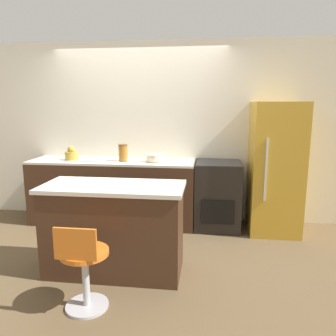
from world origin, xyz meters
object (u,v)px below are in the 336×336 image
at_px(oven_range, 217,195).
at_px(refrigerator, 275,168).
at_px(kettle, 71,154).
at_px(mixing_bowl, 155,158).
at_px(stool_chair, 84,268).

bearing_deg(oven_range, refrigerator, -2.33).
height_order(kettle, mixing_bowl, kettle).
bearing_deg(kettle, oven_range, 1.14).
relative_size(refrigerator, mixing_bowl, 7.20).
bearing_deg(stool_chair, oven_range, 61.16).
relative_size(oven_range, mixing_bowl, 3.85).
distance_m(oven_range, refrigerator, 0.85).
relative_size(refrigerator, kettle, 8.97).
distance_m(oven_range, mixing_bowl, 1.01).
xyz_separation_m(oven_range, kettle, (-2.08, -0.04, 0.54)).
bearing_deg(kettle, mixing_bowl, 0.00).
bearing_deg(mixing_bowl, kettle, -180.00).
bearing_deg(oven_range, kettle, -178.86).
xyz_separation_m(stool_chair, mixing_bowl, (0.27, 2.02, 0.60)).
relative_size(stool_chair, kettle, 4.02).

